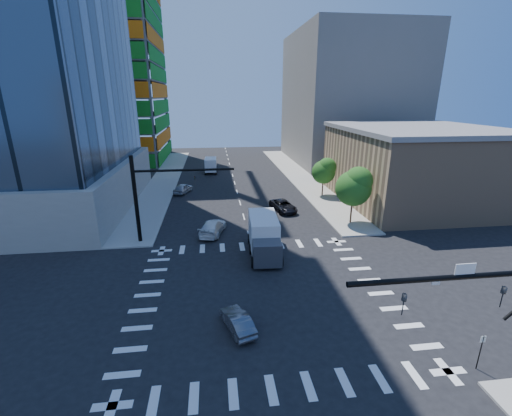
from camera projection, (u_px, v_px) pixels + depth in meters
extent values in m
plane|color=black|center=(265.00, 294.00, 26.49)|extent=(160.00, 160.00, 0.00)
cube|color=silver|center=(265.00, 294.00, 26.49)|extent=(20.00, 20.00, 0.01)
cube|color=#9A9791|center=(298.00, 175.00, 65.65)|extent=(5.00, 60.00, 0.15)
cube|color=#9A9791|center=(165.00, 179.00, 62.70)|extent=(5.00, 60.00, 0.15)
cube|color=gray|center=(15.00, 187.00, 45.58)|extent=(30.00, 30.00, 6.00)
cube|color=#188520|center=(157.00, 49.00, 75.52)|extent=(0.12, 24.00, 49.00)
cube|color=orange|center=(76.00, 39.00, 62.16)|extent=(24.00, 0.12, 49.00)
cube|color=tan|center=(416.00, 167.00, 48.61)|extent=(20.00, 22.00, 10.00)
cube|color=slate|center=(421.00, 129.00, 46.96)|extent=(20.50, 22.50, 0.60)
cube|color=slate|center=(347.00, 99.00, 77.14)|extent=(24.00, 30.00, 28.00)
cylinder|color=black|center=(464.00, 277.00, 14.06)|extent=(10.00, 0.24, 0.24)
imported|color=black|center=(502.00, 297.00, 14.64)|extent=(0.16, 0.20, 1.00)
imported|color=black|center=(403.00, 304.00, 14.11)|extent=(0.16, 0.20, 1.00)
cube|color=white|center=(465.00, 269.00, 13.95)|extent=(0.90, 0.04, 0.50)
cylinder|color=black|center=(136.00, 200.00, 34.52)|extent=(0.40, 0.40, 9.00)
cylinder|color=black|center=(184.00, 170.00, 34.21)|extent=(10.00, 0.24, 0.24)
imported|color=black|center=(195.00, 181.00, 34.67)|extent=(0.16, 0.20, 1.00)
cylinder|color=#382316|center=(351.00, 213.00, 40.76)|extent=(0.20, 0.20, 2.27)
sphere|color=#164F15|center=(353.00, 188.00, 39.80)|extent=(4.16, 4.16, 4.16)
sphere|color=#376E24|center=(358.00, 181.00, 39.25)|extent=(3.25, 3.25, 3.25)
cylinder|color=#382316|center=(322.00, 189.00, 52.16)|extent=(0.20, 0.20, 1.92)
sphere|color=#164F15|center=(323.00, 172.00, 51.34)|extent=(3.52, 3.52, 3.52)
sphere|color=#376E24|center=(327.00, 167.00, 50.85)|extent=(2.75, 2.75, 2.75)
cylinder|color=black|center=(480.00, 353.00, 18.93)|extent=(0.06, 0.06, 2.20)
cube|color=silver|center=(483.00, 339.00, 18.64)|extent=(0.30, 0.03, 0.40)
imported|color=black|center=(283.00, 206.00, 45.45)|extent=(3.43, 5.53, 1.43)
imported|color=white|center=(213.00, 227.00, 37.95)|extent=(3.49, 5.71, 1.55)
imported|color=#AEB2B6|center=(183.00, 188.00, 53.86)|extent=(3.13, 4.79, 1.52)
imported|color=#58575D|center=(237.00, 321.00, 22.35)|extent=(2.37, 3.90, 1.21)
cube|color=silver|center=(264.00, 234.00, 32.50)|extent=(2.91, 5.62, 2.86)
cube|color=#3D3E45|center=(264.00, 241.00, 32.72)|extent=(2.62, 2.10, 2.09)
cube|color=white|center=(211.00, 163.00, 68.36)|extent=(2.30, 4.64, 2.39)
cube|color=#3D3E45|center=(211.00, 166.00, 68.54)|extent=(2.15, 1.70, 1.75)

